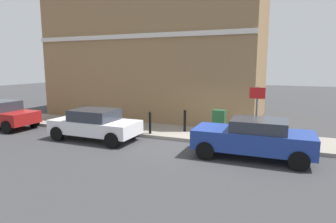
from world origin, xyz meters
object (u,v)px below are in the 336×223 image
object	(u,v)px
car_white	(95,124)
utility_cabinet	(219,123)
bollard_near_cabinet	(185,120)
car_blue	(253,138)
bollard_far_kerb	(150,122)
street_sign	(257,107)

from	to	relation	value
car_white	utility_cabinet	distance (m)	5.54
utility_cabinet	bollard_near_cabinet	xyz separation A→B (m)	(0.10, 1.66, 0.02)
car_blue	bollard_far_kerb	distance (m)	4.92
street_sign	car_white	bearing A→B (deg)	102.60
bollard_near_cabinet	street_sign	size ratio (longest dim) A/B	0.45
bollard_near_cabinet	bollard_far_kerb	distance (m)	1.70
bollard_far_kerb	bollard_near_cabinet	bearing A→B (deg)	-51.13
car_blue	bollard_far_kerb	size ratio (longest dim) A/B	3.98
bollard_far_kerb	car_blue	bearing A→B (deg)	-105.92
street_sign	bollard_near_cabinet	bearing A→B (deg)	73.60
bollard_near_cabinet	street_sign	bearing A→B (deg)	-106.40
car_white	car_blue	bearing A→B (deg)	-179.13
car_white	bollard_far_kerb	distance (m)	2.46
car_white	bollard_far_kerb	xyz separation A→B (m)	(1.41, -2.02, -0.01)
bollard_far_kerb	street_sign	size ratio (longest dim) A/B	0.45
bollard_near_cabinet	bollard_far_kerb	xyz separation A→B (m)	(-1.07, 1.32, 0.00)
car_blue	car_white	bearing A→B (deg)	-0.32
bollard_near_cabinet	street_sign	xyz separation A→B (m)	(-0.99, -3.35, 0.96)
utility_cabinet	bollard_far_kerb	size ratio (longest dim) A/B	1.11
bollard_far_kerb	street_sign	distance (m)	4.77
bollard_near_cabinet	bollard_far_kerb	bearing A→B (deg)	128.87
car_white	street_sign	world-z (taller)	street_sign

